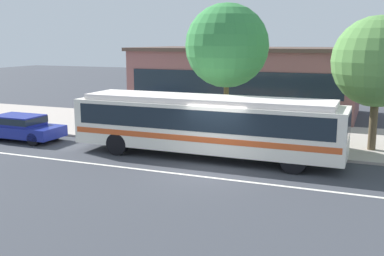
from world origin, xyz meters
The scene contains 12 objects.
ground_plane centered at (0.00, 0.00, 0.00)m, with size 120.00×120.00×0.00m, color #363940.
sidewalk_slab centered at (0.00, 7.37, 0.06)m, with size 60.00×8.00×0.12m, color #A3998F.
lane_stripe_center centered at (0.00, -0.80, 0.00)m, with size 56.00×0.16×0.01m, color silver.
transit_bus centered at (-0.87, 2.02, 1.56)m, with size 11.85×2.59×2.67m.
sedan_behind_bus centered at (-10.91, 1.74, 0.72)m, with size 4.27×1.89×1.29m.
pedestrian_waiting_near_sign centered at (1.91, 5.16, 1.14)m, with size 0.48×0.48×1.75m.
pedestrian_walking_along_curb centered at (-4.63, 4.02, 1.10)m, with size 0.47×0.47×1.67m.
pedestrian_standing_by_tree centered at (0.90, 5.50, 1.08)m, with size 0.46×0.46×1.65m.
bus_stop_sign centered at (4.24, 3.90, 1.67)m, with size 0.13×0.44×2.41m.
street_tree_near_stop centered at (-1.04, 5.37, 4.80)m, with size 4.11×4.11×6.74m.
street_tree_mid_block centered at (5.88, 5.74, 4.12)m, with size 4.06×4.06×6.04m.
station_building centered at (-2.63, 15.01, 2.30)m, with size 15.31×8.08×4.58m.
Camera 1 is at (5.90, -16.31, 5.06)m, focal length 42.73 mm.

